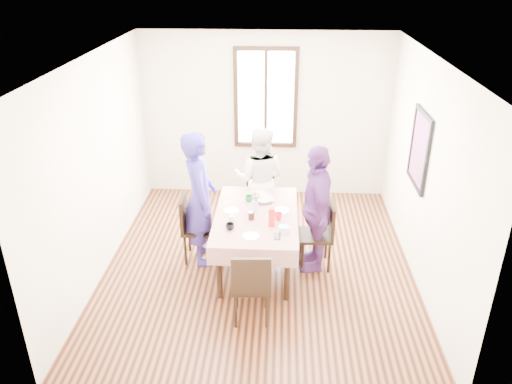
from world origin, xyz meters
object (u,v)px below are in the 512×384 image
(dining_table, at_px, (256,241))
(chair_near, at_px, (251,284))
(chair_left, at_px, (199,228))
(chair_far, at_px, (260,199))
(person_far, at_px, (260,179))
(person_left, at_px, (199,198))
(person_right, at_px, (315,208))
(chair_right, at_px, (315,235))

(dining_table, height_order, chair_near, chair_near)
(chair_left, relative_size, chair_near, 1.00)
(chair_far, bearing_deg, dining_table, 89.04)
(chair_far, xyz_separation_m, person_far, (0.00, -0.02, 0.33))
(chair_far, distance_m, person_far, 0.33)
(dining_table, distance_m, chair_far, 1.05)
(chair_left, bearing_deg, person_left, 89.05)
(dining_table, xyz_separation_m, chair_near, (0.00, -1.05, 0.08))
(person_left, xyz_separation_m, person_right, (1.49, -0.10, -0.06))
(chair_left, xyz_separation_m, person_left, (0.02, -0.00, 0.44))
(chair_left, height_order, chair_far, same)
(dining_table, height_order, chair_left, chair_left)
(chair_right, bearing_deg, chair_far, 35.12)
(chair_right, relative_size, person_right, 0.54)
(person_right, bearing_deg, person_left, -100.85)
(person_right, bearing_deg, chair_far, -150.60)
(dining_table, relative_size, chair_left, 1.68)
(person_left, distance_m, person_right, 1.49)
(chair_far, distance_m, person_left, 1.25)
(chair_right, relative_size, chair_near, 1.00)
(person_left, height_order, person_far, person_left)
(chair_near, distance_m, person_right, 1.38)
(chair_left, distance_m, person_far, 1.22)
(chair_right, xyz_separation_m, chair_near, (-0.76, -1.10, 0.00))
(person_left, bearing_deg, chair_right, -107.75)
(dining_table, bearing_deg, person_right, 3.67)
(person_far, bearing_deg, chair_left, 58.09)
(chair_right, distance_m, chair_far, 1.26)
(dining_table, bearing_deg, chair_near, -90.00)
(chair_far, height_order, person_right, person_right)
(person_left, height_order, person_right, person_left)
(chair_right, relative_size, chair_far, 1.00)
(chair_right, distance_m, person_far, 1.29)
(chair_right, bearing_deg, person_left, 84.17)
(chair_left, bearing_deg, person_far, 138.32)
(chair_right, height_order, chair_near, same)
(chair_near, height_order, person_far, person_far)
(person_far, bearing_deg, chair_near, 98.82)
(chair_right, bearing_deg, chair_left, 84.22)
(chair_left, distance_m, chair_far, 1.19)
(chair_left, height_order, chair_right, same)
(dining_table, xyz_separation_m, chair_far, (0.00, 1.05, 0.08))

